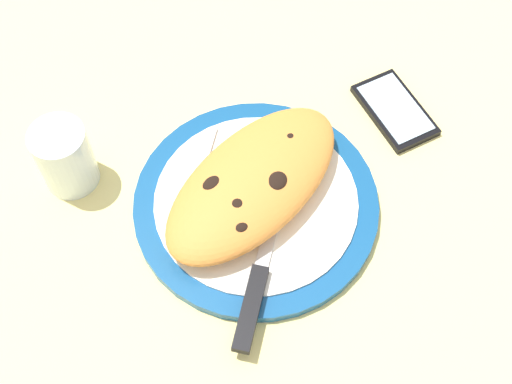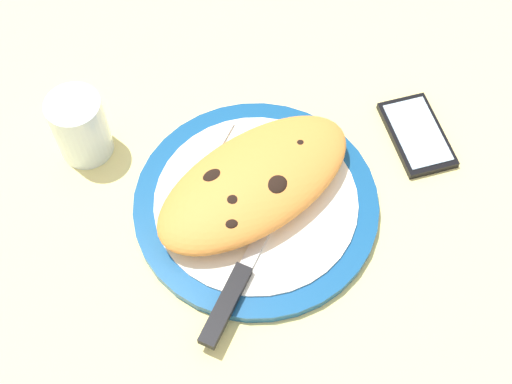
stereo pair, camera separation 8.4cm
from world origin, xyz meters
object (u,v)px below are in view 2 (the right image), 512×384
Objects in this scene: fork at (197,182)px; plate at (256,204)px; calzone at (255,182)px; water_glass at (81,130)px; smartphone at (417,134)px; knife at (238,282)px.

plate is at bearing 109.34° from fork.
calzone is 23.13cm from water_glass.
smartphone is at bearing 143.89° from fork.
fork is at bearing -63.08° from calzone.
smartphone is (-20.56, 10.95, -3.65)cm from calzone.
plate is 23.88cm from water_glass.
water_glass is at bearing -74.05° from plate.
smartphone is at bearing 151.96° from calzone.
water_glass is at bearing -71.77° from calzone.
water_glass is at bearing -97.03° from knife.
knife is 2.49× the size of water_glass.
water_glass is (7.24, -21.97, -0.18)cm from calzone.
fork is 16.19cm from water_glass.
plate is 11.24cm from knife.
plate is at bearing 46.61° from calzone.
knife is (9.93, 5.07, 1.39)cm from plate.
smartphone is 43.23cm from water_glass.
water_glass reaches higher than calzone.
fork is 14.33cm from knife.
plate is at bearing -152.97° from knife.
calzone reaches higher than knife.
water_glass is (-3.43, -27.82, 1.82)cm from knife.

